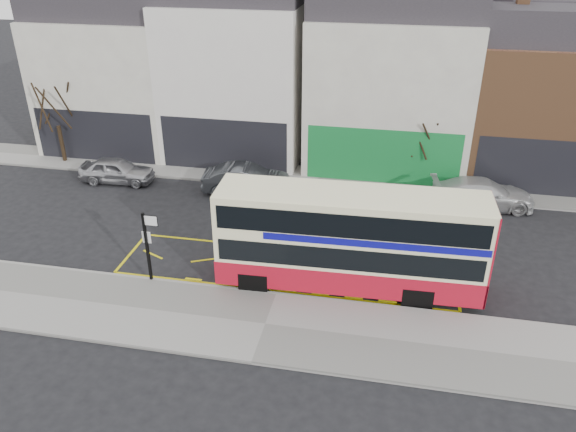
% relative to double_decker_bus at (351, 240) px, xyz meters
% --- Properties ---
extents(ground, '(120.00, 120.00, 0.00)m').
position_rel_double_decker_bus_xyz_m(ground, '(-2.69, -0.86, -2.16)').
color(ground, black).
rests_on(ground, ground).
extents(pavement, '(40.00, 4.00, 0.15)m').
position_rel_double_decker_bus_xyz_m(pavement, '(-2.69, -3.16, -2.08)').
color(pavement, gray).
rests_on(pavement, ground).
extents(kerb, '(40.00, 0.15, 0.15)m').
position_rel_double_decker_bus_xyz_m(kerb, '(-2.69, -1.24, -2.08)').
color(kerb, gray).
rests_on(kerb, ground).
extents(far_pavement, '(50.00, 3.00, 0.15)m').
position_rel_double_decker_bus_xyz_m(far_pavement, '(-2.69, 10.14, -2.08)').
color(far_pavement, gray).
rests_on(far_pavement, ground).
extents(road_markings, '(14.00, 3.40, 0.01)m').
position_rel_double_decker_bus_xyz_m(road_markings, '(-2.69, 0.74, -2.15)').
color(road_markings, '#D5C50B').
rests_on(road_markings, ground).
extents(terrace_far_left, '(8.00, 8.01, 10.80)m').
position_rel_double_decker_bus_xyz_m(terrace_far_left, '(-16.19, 14.12, 2.67)').
color(terrace_far_left, silver).
rests_on(terrace_far_left, ground).
extents(terrace_left, '(8.00, 8.01, 11.80)m').
position_rel_double_decker_bus_xyz_m(terrace_left, '(-8.19, 14.13, 3.16)').
color(terrace_left, silver).
rests_on(terrace_left, ground).
extents(terrace_green_shop, '(9.00, 8.01, 11.30)m').
position_rel_double_decker_bus_xyz_m(terrace_green_shop, '(0.81, 14.13, 2.91)').
color(terrace_green_shop, silver).
rests_on(terrace_green_shop, ground).
extents(terrace_right, '(9.00, 8.01, 10.30)m').
position_rel_double_decker_bus_xyz_m(terrace_right, '(9.81, 14.12, 2.42)').
color(terrace_right, brown).
rests_on(terrace_right, ground).
extents(double_decker_bus, '(10.34, 2.68, 4.10)m').
position_rel_double_decker_bus_xyz_m(double_decker_bus, '(0.00, 0.00, 0.00)').
color(double_decker_bus, '#FFF8C2').
rests_on(double_decker_bus, ground).
extents(bus_stop_post, '(0.75, 0.13, 3.02)m').
position_rel_double_decker_bus_xyz_m(bus_stop_post, '(-7.81, -1.26, -0.19)').
color(bus_stop_post, black).
rests_on(bus_stop_post, pavement).
extents(car_silver, '(4.19, 1.88, 1.40)m').
position_rel_double_decker_bus_xyz_m(car_silver, '(-13.71, 7.69, -1.46)').
color(car_silver, '#A9A9AE').
rests_on(car_silver, ground).
extents(car_grey, '(4.84, 2.19, 1.54)m').
position_rel_double_decker_bus_xyz_m(car_grey, '(-6.23, 7.70, -1.39)').
color(car_grey, '#3E4146').
rests_on(car_grey, ground).
extents(car_white, '(5.37, 2.73, 1.49)m').
position_rel_double_decker_bus_xyz_m(car_white, '(5.98, 8.35, -1.41)').
color(car_white, '#BCBCBC').
rests_on(car_white, ground).
extents(street_tree_left, '(2.91, 2.91, 6.27)m').
position_rel_double_decker_bus_xyz_m(street_tree_left, '(-18.17, 9.73, 2.12)').
color(street_tree_left, black).
rests_on(street_tree_left, ground).
extents(street_tree_right, '(2.22, 2.22, 4.78)m').
position_rel_double_decker_bus_xyz_m(street_tree_right, '(2.92, 10.69, 1.10)').
color(street_tree_right, black).
rests_on(street_tree_right, ground).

